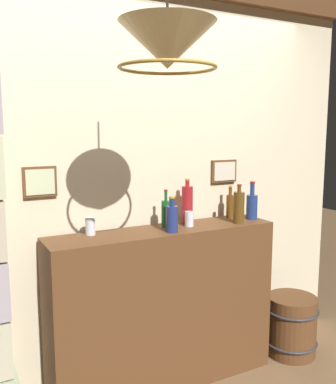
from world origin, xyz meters
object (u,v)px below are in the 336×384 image
glass_tumbler_highball (189,219)px  liquor_bottle_port (230,205)px  liquor_bottle_brandy (187,204)px  liquor_bottle_bourbon (166,213)px  glass_tumbler_rocks (90,226)px  pendant_lamp (167,47)px  wooden_barrel (291,325)px  liquor_bottle_vodka (252,206)px  liquor_bottle_tequila (172,218)px  liquor_bottle_amaro (239,207)px

glass_tumbler_highball → liquor_bottle_port: bearing=14.3°
liquor_bottle_brandy → liquor_bottle_bourbon: bearing=-167.7°
glass_tumbler_rocks → pendant_lamp: pendant_lamp is taller
glass_tumbler_rocks → wooden_barrel: bearing=-8.0°
liquor_bottle_port → glass_tumbler_highball: (-0.41, -0.10, -0.04)m
liquor_bottle_brandy → liquor_bottle_vodka: size_ratio=1.14×
liquor_bottle_port → pendant_lamp: pendant_lamp is taller
liquor_bottle_tequila → pendant_lamp: (-0.34, -0.58, 0.91)m
liquor_bottle_tequila → liquor_bottle_vodka: bearing=5.8°
wooden_barrel → liquor_bottle_tequila: bearing=178.0°
liquor_bottle_bourbon → liquor_bottle_amaro: 0.52m
liquor_bottle_brandy → glass_tumbler_rocks: 0.69m
liquor_bottle_brandy → glass_tumbler_rocks: liquor_bottle_brandy is taller
liquor_bottle_tequila → liquor_bottle_amaro: bearing=1.3°
liquor_bottle_brandy → liquor_bottle_port: size_ratio=1.31×
liquor_bottle_brandy → liquor_bottle_tequila: (-0.21, -0.17, -0.04)m
liquor_bottle_brandy → liquor_bottle_tequila: 0.28m
glass_tumbler_rocks → wooden_barrel: glass_tumbler_rocks is taller
liquor_bottle_bourbon → wooden_barrel: bearing=-9.6°
liquor_bottle_brandy → glass_tumbler_highball: (-0.04, -0.09, -0.08)m
liquor_bottle_brandy → wooden_barrel: liquor_bottle_brandy is taller
pendant_lamp → liquor_bottle_port: bearing=39.7°
liquor_bottle_port → wooden_barrel: liquor_bottle_port is taller
liquor_bottle_port → glass_tumbler_rocks: (-1.06, -0.02, -0.04)m
liquor_bottle_amaro → glass_tumbler_highball: bearing=168.3°
liquor_bottle_port → pendant_lamp: 1.51m
liquor_bottle_port → wooden_barrel: size_ratio=0.52×
glass_tumbler_rocks → pendant_lamp: bearing=-80.2°
liquor_bottle_bourbon → glass_tumbler_highball: liquor_bottle_bourbon is taller
liquor_bottle_bourbon → pendant_lamp: bearing=-117.4°
liquor_bottle_amaro → glass_tumbler_rocks: liquor_bottle_amaro is taller
liquor_bottle_amaro → glass_tumbler_highball: (-0.35, 0.07, -0.06)m
liquor_bottle_tequila → glass_tumbler_rocks: liquor_bottle_tequila is taller
liquor_bottle_bourbon → wooden_barrel: liquor_bottle_bourbon is taller
liquor_bottle_brandy → glass_tumbler_rocks: (-0.69, 0.00, -0.08)m
liquor_bottle_bourbon → glass_tumbler_highball: (0.15, -0.05, -0.04)m
liquor_bottle_bourbon → liquor_bottle_tequila: 0.13m
glass_tumbler_rocks → liquor_bottle_vodka: bearing=-5.0°
liquor_bottle_vodka → wooden_barrel: size_ratio=0.60×
liquor_bottle_vodka → glass_tumbler_rocks: bearing=175.0°
liquor_bottle_vodka → glass_tumbler_rocks: size_ratio=2.49×
liquor_bottle_brandy → liquor_bottle_vodka: liquor_bottle_brandy is taller
liquor_bottle_bourbon → liquor_bottle_vodka: (0.66, -0.06, 0.00)m
liquor_bottle_port → glass_tumbler_highball: liquor_bottle_port is taller
glass_tumbler_highball → liquor_bottle_brandy: bearing=67.5°
liquor_bottle_amaro → glass_tumbler_rocks: bearing=170.9°
liquor_bottle_amaro → liquor_bottle_bourbon: bearing=166.5°
pendant_lamp → wooden_barrel: size_ratio=1.24×
liquor_bottle_port → liquor_bottle_bourbon: bearing=-174.2°
liquor_bottle_brandy → liquor_bottle_vodka: (0.48, -0.10, -0.03)m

